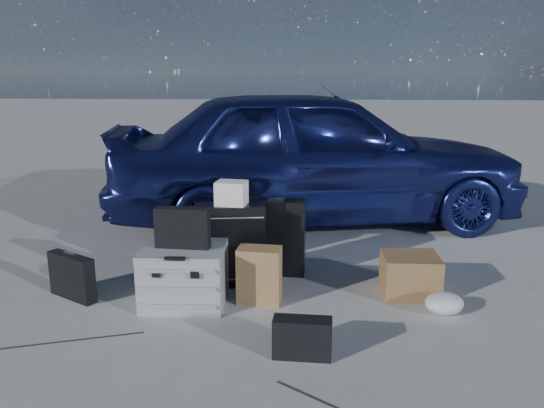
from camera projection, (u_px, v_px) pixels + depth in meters
The scene contains 15 objects.
ground at pixel (248, 320), 3.64m from camera, with size 60.00×60.00×0.00m, color #B8B7B2.
car at pixel (314, 154), 5.89m from camera, with size 1.80×4.49×1.53m, color navy.
pelican_case at pixel (184, 275), 3.86m from camera, with size 0.59×0.48×0.43m, color #A4A7AA.
laptop_bag at pixel (182, 228), 3.78m from camera, with size 0.39×0.10×0.29m, color black.
briefcase at pixel (72, 277), 3.96m from camera, with size 0.44×0.10×0.34m, color black.
suitcase_left at pixel (276, 237), 4.42m from camera, with size 0.49×0.18×0.64m, color black.
suitcase_right at pixel (230, 245), 4.18m from camera, with size 0.55×0.20×0.66m, color black.
white_carton at pixel (231, 193), 4.09m from camera, with size 0.23×0.18×0.18m, color white.
duffel_bag at pixel (240, 237), 4.85m from camera, with size 0.73×0.31×0.36m, color black.
flat_box_white at pixel (240, 214), 4.81m from camera, with size 0.44×0.33×0.08m, color white.
flat_box_black at pixel (238, 207), 4.77m from camera, with size 0.31×0.22×0.07m, color black.
kraft_bag at pixel (259, 275), 3.88m from camera, with size 0.31×0.19×0.42m, color #A36947.
cardboard_box at pixel (410, 275), 4.03m from camera, with size 0.41×0.36×0.31m, color olive.
plastic_bag at pixel (444, 303), 3.72m from camera, with size 0.27×0.23×0.15m, color silver.
messenger_bag at pixel (302, 338), 3.14m from camera, with size 0.35×0.13×0.24m, color black.
Camera 1 is at (0.38, -3.32, 1.65)m, focal length 35.00 mm.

